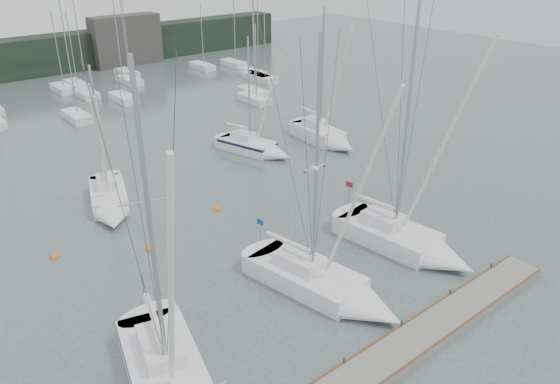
{
  "coord_description": "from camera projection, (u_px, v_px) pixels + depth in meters",
  "views": [
    {
      "loc": [
        -16.1,
        -16.69,
        17.88
      ],
      "look_at": [
        1.73,
        5.0,
        4.4
      ],
      "focal_mm": 35.0,
      "sensor_mm": 36.0,
      "label": 1
    }
  ],
  "objects": [
    {
      "name": "buoy_c",
      "position": [
        55.0,
        257.0,
        33.04
      ],
      "size": [
        0.57,
        0.57,
        0.57
      ],
      "primitive_type": "sphere",
      "color": "orange",
      "rests_on": "ground"
    },
    {
      "name": "far_building_right",
      "position": [
        126.0,
        40.0,
        79.14
      ],
      "size": [
        10.0,
        3.0,
        7.0
      ],
      "primitive_type": "cube",
      "color": "#3A3836",
      "rests_on": "ground"
    },
    {
      "name": "dock",
      "position": [
        389.0,
        357.0,
        25.01
      ],
      "size": [
        24.0,
        2.0,
        0.4
      ],
      "primitive_type": "cube",
      "color": "slate",
      "rests_on": "ground"
    },
    {
      "name": "sailboat_near_right",
      "position": [
        415.0,
        245.0,
        33.2
      ],
      "size": [
        3.97,
        9.39,
        16.38
      ],
      "rotation": [
        0.0,
        0.0,
        0.11
      ],
      "color": "silver",
      "rests_on": "ground"
    },
    {
      "name": "sailboat_mid_e",
      "position": [
        327.0,
        138.0,
        50.37
      ],
      "size": [
        3.16,
        7.94,
        12.96
      ],
      "rotation": [
        0.0,
        0.0,
        -0.08
      ],
      "color": "silver",
      "rests_on": "ground"
    },
    {
      "name": "sailboat_near_center",
      "position": [
        336.0,
        291.0,
        29.08
      ],
      "size": [
        4.51,
        9.8,
        14.86
      ],
      "rotation": [
        0.0,
        0.0,
        0.17
      ],
      "color": "silver",
      "rests_on": "ground"
    },
    {
      "name": "buoy_a",
      "position": [
        151.0,
        250.0,
        33.8
      ],
      "size": [
        0.59,
        0.59,
        0.59
      ],
      "primitive_type": "sphere",
      "color": "orange",
      "rests_on": "ground"
    },
    {
      "name": "sailboat_mid_b",
      "position": [
        110.0,
        204.0,
        38.25
      ],
      "size": [
        4.76,
        7.83,
        10.87
      ],
      "rotation": [
        0.0,
        0.0,
        -0.34
      ],
      "color": "silver",
      "rests_on": "ground"
    },
    {
      "name": "seagull",
      "position": [
        314.0,
        168.0,
        23.2
      ],
      "size": [
        1.1,
        0.48,
        0.22
      ],
      "rotation": [
        0.0,
        0.0,
        -0.01
      ],
      "color": "silver",
      "rests_on": "ground"
    },
    {
      "name": "sailboat_mid_d",
      "position": [
        259.0,
        148.0,
        48.11
      ],
      "size": [
        4.21,
        7.57,
        10.83
      ],
      "rotation": [
        0.0,
        0.0,
        0.28
      ],
      "color": "silver",
      "rests_on": "ground"
    },
    {
      "name": "ground",
      "position": [
        315.0,
        308.0,
        28.58
      ],
      "size": [
        160.0,
        160.0,
        0.0
      ],
      "primitive_type": "plane",
      "color": "#465553",
      "rests_on": "ground"
    },
    {
      "name": "buoy_b",
      "position": [
        217.0,
        210.0,
        38.71
      ],
      "size": [
        0.61,
        0.61,
        0.61
      ],
      "primitive_type": "sphere",
      "color": "orange",
      "rests_on": "ground"
    },
    {
      "name": "mast_forest",
      "position": [
        97.0,
        97.0,
        62.96
      ],
      "size": [
        60.24,
        25.52,
        14.89
      ],
      "color": "silver",
      "rests_on": "ground"
    }
  ]
}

